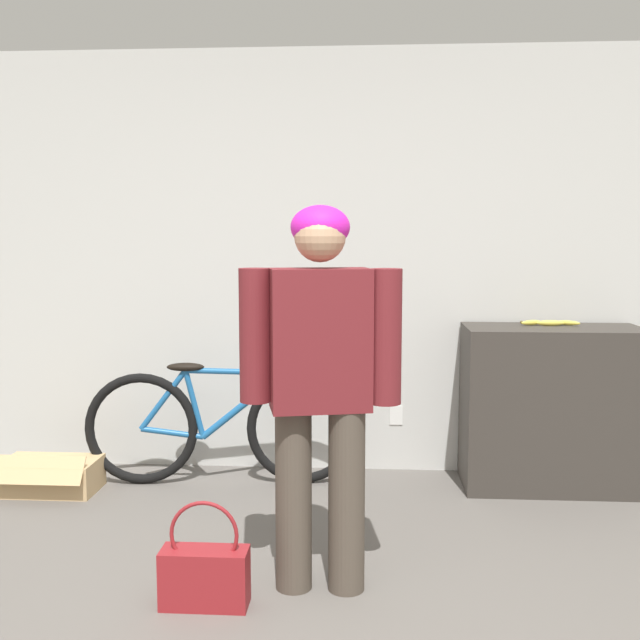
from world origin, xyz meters
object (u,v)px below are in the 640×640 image
at_px(banana, 549,323).
at_px(handbag, 205,574).
at_px(bicycle, 222,425).
at_px(cardboard_box, 50,475).
at_px(person, 320,372).

height_order(banana, handbag, banana).
bearing_deg(bicycle, cardboard_box, -172.45).
xyz_separation_m(bicycle, handbag, (0.22, -1.48, -0.22)).
bearing_deg(handbag, bicycle, 98.46).
distance_m(person, bicycle, 1.57).
relative_size(banana, cardboard_box, 0.64).
distance_m(person, cardboard_box, 2.13).
distance_m(bicycle, cardboard_box, 1.02).
height_order(person, banana, person).
bearing_deg(person, cardboard_box, 134.05).
bearing_deg(person, handbag, -170.12).
xyz_separation_m(person, bicycle, (-0.67, 1.30, -0.57)).
bearing_deg(banana, handbag, -136.26).
bearing_deg(cardboard_box, handbag, -47.00).
xyz_separation_m(person, cardboard_box, (-1.63, 1.09, -0.83)).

